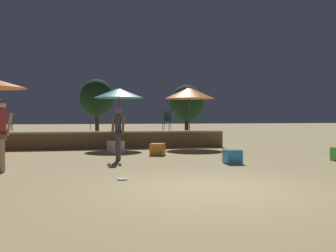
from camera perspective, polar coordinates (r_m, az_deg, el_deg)
name	(u,v)px	position (r m, az deg, el deg)	size (l,w,h in m)	color
ground_plane	(210,189)	(7.50, 6.38, -9.51)	(120.00, 120.00, 0.00)	tan
wooden_deck	(102,139)	(17.78, -10.05, -2.01)	(10.99, 2.57, 0.75)	olive
patio_umbrella_0	(189,93)	(17.34, 3.27, 5.05)	(2.28, 2.28, 2.84)	brown
patio_umbrella_2	(119,93)	(17.00, -7.52, 5.00)	(2.22, 2.22, 2.77)	brown
cube_seat_0	(116,147)	(14.83, -7.96, -3.13)	(0.68, 0.68, 0.46)	white
cube_seat_1	(158,149)	(13.74, -1.60, -3.57)	(0.65, 0.65, 0.42)	orange
cube_seat_3	(232,156)	(11.53, 9.80, -4.60)	(0.48, 0.48, 0.41)	#2D9EDB
person_0	(2,130)	(10.37, -24.01, -0.61)	(0.52, 0.31, 1.85)	tan
person_1	(118,131)	(12.18, -7.61, -0.74)	(0.46, 0.29, 1.70)	#3F3F47
bistro_chair_0	(10,119)	(18.27, -22.88, 0.99)	(0.44, 0.43, 0.90)	#47474C
bistro_chair_1	(167,119)	(17.75, -0.15, 1.10)	(0.45, 0.46, 0.90)	#1E4C47
bistro_chair_2	(95,119)	(18.25, -11.01, 1.09)	(0.40, 0.40, 0.90)	#2D3338
frisbee_disc	(123,179)	(8.54, -6.95, -8.03)	(0.24, 0.24, 0.03)	white
background_tree_0	(97,98)	(27.18, -10.78, 4.20)	(2.42, 2.42, 4.05)	#3D2B1C
background_tree_1	(187,104)	(28.09, 2.85, 3.43)	(2.52, 2.52, 3.76)	#3D2B1C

